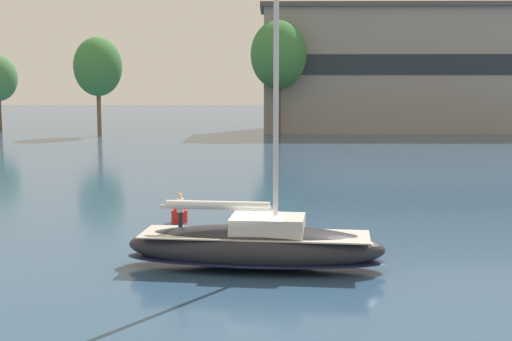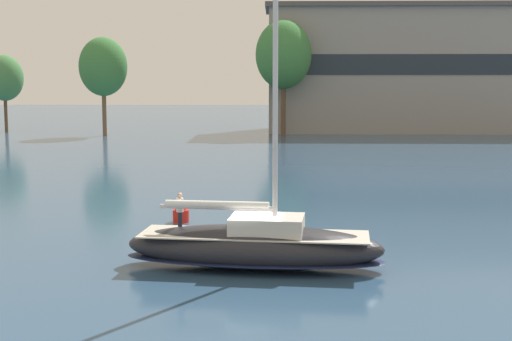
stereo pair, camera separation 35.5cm
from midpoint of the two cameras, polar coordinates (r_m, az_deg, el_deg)
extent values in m
plane|color=#2D4C6B|center=(32.84, -0.41, -7.83)|extent=(400.00, 400.00, 0.00)
cube|color=gray|center=(119.03, 11.73, 7.77)|extent=(45.66, 13.75, 19.44)
cube|color=#1E2833|center=(112.23, 12.40, 8.28)|extent=(41.10, 0.10, 3.11)
cube|color=#514C4C|center=(119.55, 11.86, 12.60)|extent=(46.86, 14.95, 0.70)
cylinder|color=brown|center=(108.10, 1.70, 5.29)|extent=(0.75, 0.75, 9.31)
ellipsoid|color=#3D7A3D|center=(108.08, 1.72, 9.25)|extent=(8.38, 8.38, 10.25)
cylinder|color=brown|center=(121.60, -19.89, 4.46)|extent=(0.53, 0.53, 6.66)
cylinder|color=brown|center=(109.43, -12.54, 4.78)|extent=(0.63, 0.63, 7.94)
ellipsoid|color=#3D7A3D|center=(109.35, -12.63, 8.12)|extent=(7.14, 7.14, 8.73)
ellipsoid|color=#232328|center=(32.59, -0.41, -6.13)|extent=(12.04, 4.44, 2.00)
ellipsoid|color=#19234C|center=(32.73, -0.41, -7.06)|extent=(12.16, 4.49, 0.24)
cube|color=#BCB7A8|center=(32.46, -0.41, -5.13)|extent=(10.58, 3.78, 0.06)
cube|color=beige|center=(32.30, 0.63, -4.39)|extent=(3.51, 2.62, 0.82)
cylinder|color=silver|center=(31.59, 1.29, 8.02)|extent=(0.24, 0.24, 14.71)
cylinder|color=silver|center=(32.48, -3.40, -2.97)|extent=(5.29, 0.72, 0.20)
cylinder|color=white|center=(32.45, -3.41, -2.72)|extent=(4.78, 0.79, 0.32)
cylinder|color=#232838|center=(33.36, -6.37, -4.04)|extent=(0.22, 0.22, 0.85)
cylinder|color=silver|center=(33.22, -6.39, -2.77)|extent=(0.37, 0.37, 0.65)
sphere|color=tan|center=(33.15, -6.40, -2.01)|extent=(0.24, 0.24, 0.24)
cylinder|color=red|center=(43.29, -6.37, -3.65)|extent=(0.98, 0.98, 0.73)
cone|color=red|center=(43.14, -6.39, -2.58)|extent=(0.73, 0.73, 0.90)
sphere|color=#F2F266|center=(43.05, -6.40, -1.89)|extent=(0.16, 0.16, 0.16)
camera|label=1|loc=(0.18, -90.29, -0.04)|focal=50.00mm
camera|label=2|loc=(0.18, 89.71, 0.04)|focal=50.00mm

